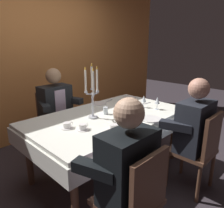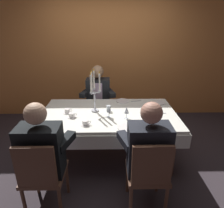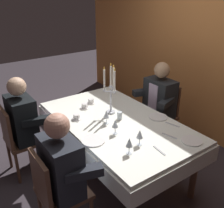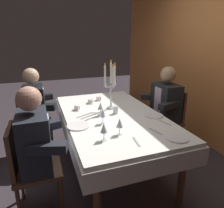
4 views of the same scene
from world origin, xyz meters
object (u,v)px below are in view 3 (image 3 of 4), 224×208
Objects in this scene: coffee_cup_0 at (85,106)px; seated_diner_0 at (21,119)px; wine_glass_0 at (140,134)px; wine_glass_1 at (106,114)px; water_tumbler_0 at (120,115)px; dinner_plate_0 at (158,117)px; seated_diner_2 at (60,167)px; dinner_plate_1 at (93,140)px; dinner_plate_2 at (192,141)px; coffee_cup_1 at (77,117)px; coffee_cup_2 at (91,101)px; wine_glass_2 at (115,124)px; dining_table at (116,129)px; candelabra at (111,91)px; seated_diner_1 at (160,98)px; wine_glass_3 at (129,143)px.

seated_diner_0 is (-0.18, -0.75, -0.03)m from coffee_cup_0.
wine_glass_0 is 0.53m from wine_glass_1.
water_tumbler_0 is 0.07× the size of seated_diner_0.
dinner_plate_0 is at bearing 119.10° from wine_glass_0.
water_tumbler_0 is 1.02m from seated_diner_2.
dinner_plate_1 is 0.47m from wine_glass_0.
coffee_cup_0 is at bearing 140.10° from seated_diner_2.
dinner_plate_2 is 2.32× the size of water_tumbler_0.
coffee_cup_0 is 0.31m from coffee_cup_1.
wine_glass_1 reaches higher than coffee_cup_2.
coffee_cup_1 is 0.65m from seated_diner_0.
seated_diner_0 reaches higher than dinner_plate_0.
wine_glass_0 is 0.57m from water_tumbler_0.
seated_diner_2 reaches higher than wine_glass_0.
seated_diner_2 is (0.69, -0.52, -0.03)m from coffee_cup_1.
wine_glass_0 is at bearing 13.20° from wine_glass_2.
wine_glass_1 is 0.51m from coffee_cup_0.
wine_glass_0 reaches higher than dinner_plate_2.
wine_glass_1 reaches higher than coffee_cup_0.
water_tumbler_0 is at bearing -159.26° from dinner_plate_2.
water_tumbler_0 is (-0.23, -0.39, 0.04)m from dinner_plate_0.
dinner_plate_2 is 0.17× the size of seated_diner_2.
candelabra is at bearing 163.47° from dining_table.
wine_glass_1 is 1.24× the size of coffee_cup_0.
dinner_plate_0 is 0.57m from dinner_plate_2.
seated_diner_1 reaches higher than dinner_plate_2.
water_tumbler_0 is at bearing 4.08° from coffee_cup_2.
seated_diner_1 is (-0.42, 1.07, -0.12)m from wine_glass_2.
coffee_cup_2 is 1.33m from seated_diner_2.
water_tumbler_0 is 0.58m from coffee_cup_2.
seated_diner_2 is at bearing -107.65° from dinner_plate_2.
candelabra is at bearing 177.26° from water_tumbler_0.
dinner_plate_1 is at bearing 112.01° from seated_diner_2.
dinner_plate_2 is 1.30m from coffee_cup_1.
wine_glass_0 is at bearing -60.90° from dinner_plate_0.
dinner_plate_1 is (0.23, -0.45, 0.13)m from dining_table.
wine_glass_3 is at bearing 23.34° from dinner_plate_1.
wine_glass_0 is at bearing -13.23° from candelabra.
seated_diner_2 is at bearing -67.99° from dinner_plate_1.
candelabra is 0.33m from wine_glass_1.
water_tumbler_0 is at bearing 150.68° from wine_glass_3.
dinner_plate_0 is at bearing 68.74° from wine_glass_1.
coffee_cup_1 is at bearing -175.15° from wine_glass_3.
coffee_cup_2 is at bearing 120.80° from coffee_cup_0.
dining_table is 14.70× the size of coffee_cup_0.
coffee_cup_2 is at bearing 83.94° from seated_diner_0.
seated_diner_2 is (-0.14, -0.77, -0.12)m from wine_glass_0.
wine_glass_0 is at bearing -12.03° from dining_table.
dinner_plate_1 is 1.48× the size of wine_glass_3.
dinner_plate_0 is 0.17× the size of seated_diner_2.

